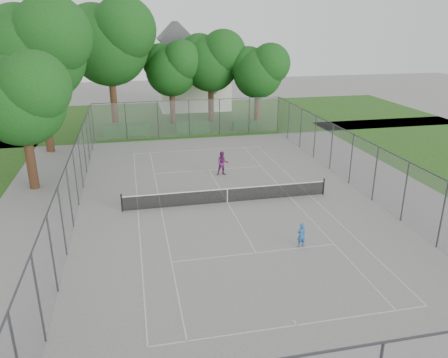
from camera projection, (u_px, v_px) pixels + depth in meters
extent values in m
plane|color=slate|center=(227.00, 202.00, 27.15)|extent=(120.00, 120.00, 0.00)
cube|color=#234C15|center=(179.00, 117.00, 51.02)|extent=(60.00, 20.00, 0.00)
cube|color=beige|center=(297.00, 325.00, 16.23)|extent=(10.97, 0.06, 0.01)
cube|color=beige|center=(198.00, 150.00, 38.06)|extent=(10.97, 0.06, 0.01)
cube|color=beige|center=(138.00, 210.00, 26.06)|extent=(0.06, 23.77, 0.01)
cube|color=beige|center=(310.00, 195.00, 28.23)|extent=(0.06, 23.77, 0.01)
cube|color=beige|center=(161.00, 208.00, 26.33)|extent=(0.06, 23.77, 0.01)
cube|color=beige|center=(290.00, 197.00, 27.96)|extent=(0.06, 23.77, 0.01)
cube|color=beige|center=(256.00, 253.00, 21.27)|extent=(8.23, 0.06, 0.01)
cube|color=beige|center=(209.00, 170.00, 33.02)|extent=(8.23, 0.06, 0.01)
cube|color=beige|center=(227.00, 202.00, 27.14)|extent=(0.06, 12.80, 0.01)
cube|color=beige|center=(295.00, 323.00, 16.37)|extent=(0.06, 0.30, 0.01)
cube|color=beige|center=(198.00, 151.00, 37.92)|extent=(0.06, 0.30, 0.01)
cylinder|color=black|center=(122.00, 203.00, 25.70)|extent=(0.10, 0.10, 1.10)
cylinder|color=black|center=(324.00, 186.00, 28.22)|extent=(0.10, 0.10, 1.10)
cube|color=black|center=(227.00, 196.00, 26.99)|extent=(12.67, 0.01, 0.86)
cube|color=silver|center=(227.00, 189.00, 26.83)|extent=(12.77, 0.03, 0.06)
cube|color=silver|center=(227.00, 196.00, 26.99)|extent=(0.05, 0.02, 0.88)
cylinder|color=#38383D|center=(93.00, 123.00, 40.38)|extent=(0.08, 0.08, 3.50)
cylinder|color=#38383D|center=(278.00, 114.00, 43.93)|extent=(0.08, 0.08, 3.50)
cube|color=slate|center=(189.00, 118.00, 42.16)|extent=(18.00, 0.02, 3.50)
cube|color=slate|center=(73.00, 187.00, 24.77)|extent=(0.02, 34.00, 3.50)
cube|color=slate|center=(363.00, 166.00, 28.32)|extent=(0.02, 34.00, 3.50)
cube|color=#38383D|center=(383.00, 342.00, 10.33)|extent=(18.00, 0.05, 0.05)
cube|color=#38383D|center=(189.00, 100.00, 41.56)|extent=(18.00, 0.05, 0.05)
cube|color=#38383D|center=(69.00, 158.00, 24.17)|extent=(0.05, 34.00, 0.05)
cube|color=#38383D|center=(366.00, 140.00, 27.72)|extent=(0.05, 34.00, 0.05)
cylinder|color=#3E2416|center=(114.00, 101.00, 45.17)|extent=(0.68, 0.68, 5.51)
sphere|color=#0F3A11|center=(109.00, 46.00, 43.29)|extent=(7.83, 7.83, 7.83)
sphere|color=#0F3A11|center=(124.00, 30.00, 41.98)|extent=(6.26, 6.26, 6.26)
sphere|color=#0F3A11|center=(94.00, 33.00, 43.52)|extent=(5.87, 5.87, 5.87)
cylinder|color=#3E2416|center=(173.00, 106.00, 47.40)|extent=(0.61, 0.61, 3.76)
sphere|color=#0F3A11|center=(171.00, 71.00, 46.12)|extent=(5.35, 5.35, 5.35)
sphere|color=#0F3A11|center=(182.00, 61.00, 45.22)|extent=(4.28, 4.28, 4.28)
sphere|color=#0F3A11|center=(161.00, 63.00, 46.27)|extent=(4.01, 4.01, 4.01)
cylinder|color=#3E2416|center=(211.00, 103.00, 48.18)|extent=(0.63, 0.63, 4.19)
sphere|color=#0F3A11|center=(211.00, 64.00, 46.75)|extent=(5.96, 5.96, 5.96)
sphere|color=#0F3A11|center=(223.00, 53.00, 45.75)|extent=(4.77, 4.77, 4.77)
sphere|color=#0F3A11|center=(200.00, 55.00, 46.92)|extent=(4.47, 4.47, 4.47)
cylinder|color=#3E2416|center=(257.00, 108.00, 46.66)|extent=(0.60, 0.60, 3.64)
sphere|color=#0F3A11|center=(258.00, 73.00, 45.42)|extent=(5.18, 5.18, 5.18)
sphere|color=#0F3A11|center=(270.00, 64.00, 44.55)|extent=(4.14, 4.14, 4.14)
sphere|color=#0F3A11|center=(248.00, 65.00, 45.56)|extent=(3.88, 3.88, 3.88)
cylinder|color=#3E2416|center=(47.00, 121.00, 36.85)|extent=(0.68, 0.68, 5.36)
sphere|color=#0F3A11|center=(37.00, 55.00, 35.01)|extent=(7.63, 7.63, 7.63)
sphere|color=#0F3A11|center=(53.00, 35.00, 33.74)|extent=(6.10, 6.10, 6.10)
sphere|color=#0F3A11|center=(20.00, 40.00, 35.23)|extent=(5.72, 5.72, 5.72)
cylinder|color=#3E2416|center=(31.00, 161.00, 28.85)|extent=(0.61, 0.61, 3.85)
sphere|color=#0F3A11|center=(22.00, 103.00, 27.53)|extent=(5.48, 5.48, 5.48)
sphere|color=#0F3A11|center=(35.00, 87.00, 26.62)|extent=(4.38, 4.38, 4.38)
sphere|color=#0F3A11|center=(6.00, 89.00, 27.69)|extent=(4.11, 4.11, 4.11)
cube|color=#1B4E19|center=(127.00, 129.00, 42.86)|extent=(4.55, 1.36, 1.14)
cube|color=#1B4E19|center=(193.00, 127.00, 44.03)|extent=(3.37, 0.96, 1.06)
cube|color=#1B4E19|center=(245.00, 125.00, 45.15)|extent=(2.71, 0.99, 0.81)
cube|color=white|center=(193.00, 83.00, 55.19)|extent=(8.49, 6.37, 6.37)
cube|color=#4D4C51|center=(193.00, 57.00, 54.10)|extent=(8.40, 6.58, 8.40)
imported|color=#2C5DA6|center=(301.00, 235.00, 21.66)|extent=(0.51, 0.39, 1.28)
imported|color=#6B2361|center=(223.00, 163.00, 31.69)|extent=(0.86, 0.68, 1.77)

